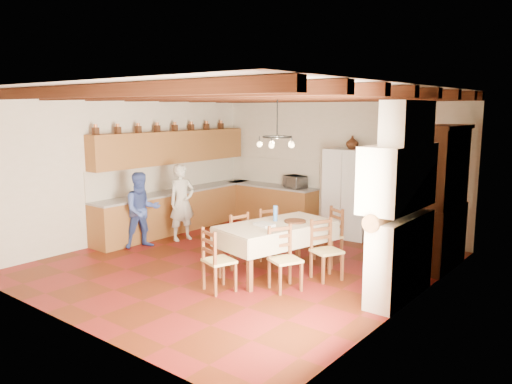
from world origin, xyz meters
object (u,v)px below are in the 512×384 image
(chair_left_near, at_px, (233,239))
(person_woman_blue, at_px, (142,210))
(chair_end_near, at_px, (219,259))
(microwave, at_px, (295,182))
(person_man, at_px, (182,202))
(chair_left_far, at_px, (263,232))
(chair_end_far, at_px, (328,235))
(chair_right_far, at_px, (327,250))
(hutch, at_px, (441,198))
(dining_table, at_px, (277,229))
(chair_right_near, at_px, (285,259))
(refrigerator, at_px, (350,193))
(person_woman_red, at_px, (386,230))

(chair_left_near, height_order, person_woman_blue, person_woman_blue)
(chair_end_near, distance_m, microwave, 4.42)
(person_man, bearing_deg, microwave, -10.89)
(chair_left_far, height_order, person_woman_blue, person_woman_blue)
(chair_end_far, bearing_deg, chair_right_far, -33.96)
(hutch, xyz_separation_m, chair_end_near, (-2.16, -3.17, -0.73))
(chair_left_far, relative_size, chair_right_far, 1.00)
(chair_left_far, xyz_separation_m, chair_end_near, (0.49, -1.71, 0.00))
(person_woman_blue, bearing_deg, dining_table, -61.43)
(chair_left_near, bearing_deg, person_man, -99.43)
(chair_right_near, xyz_separation_m, chair_end_far, (-0.23, 1.65, 0.00))
(chair_right_far, bearing_deg, chair_left_far, 104.17)
(refrigerator, bearing_deg, person_man, -140.27)
(chair_right_near, relative_size, chair_right_far, 1.00)
(hutch, height_order, chair_left_far, hutch)
(hutch, distance_m, dining_table, 2.84)
(chair_right_near, bearing_deg, microwave, 57.41)
(chair_left_far, height_order, person_woman_red, person_woman_red)
(chair_end_far, height_order, microwave, microwave)
(refrigerator, height_order, chair_right_near, refrigerator)
(dining_table, bearing_deg, person_woman_red, 28.75)
(hutch, bearing_deg, person_woman_blue, -154.17)
(person_man, xyz_separation_m, person_woman_red, (4.30, 0.32, 0.02))
(chair_left_near, distance_m, person_woman_blue, 2.20)
(hutch, distance_m, person_man, 4.99)
(hutch, bearing_deg, chair_end_far, -151.55)
(chair_right_far, bearing_deg, chair_left_near, 129.85)
(dining_table, height_order, chair_right_near, chair_right_near)
(dining_table, distance_m, chair_end_near, 1.22)
(chair_right_near, distance_m, chair_end_far, 1.66)
(hutch, bearing_deg, person_woman_red, -110.93)
(dining_table, relative_size, chair_end_near, 2.18)
(person_man, bearing_deg, refrigerator, -32.61)
(chair_left_near, bearing_deg, hutch, 137.77)
(chair_left_far, xyz_separation_m, microwave, (-0.96, 2.43, 0.56))
(chair_right_near, bearing_deg, chair_left_near, 100.24)
(person_woman_red, bearing_deg, refrigerator, -136.24)
(chair_left_far, xyz_separation_m, chair_right_far, (1.49, -0.27, 0.00))
(person_woman_red, bearing_deg, chair_right_far, -47.56)
(refrigerator, relative_size, chair_end_near, 1.95)
(refrigerator, bearing_deg, chair_left_far, -104.54)
(refrigerator, bearing_deg, person_woman_blue, -133.48)
(person_man, bearing_deg, person_woman_red, -71.85)
(chair_left_near, bearing_deg, refrigerator, 179.36)
(hutch, distance_m, chair_right_far, 2.22)
(chair_left_near, relative_size, person_man, 0.61)
(chair_end_near, bearing_deg, chair_right_near, -121.73)
(dining_table, xyz_separation_m, person_woman_blue, (-2.97, -0.36, -0.01))
(chair_left_near, height_order, chair_right_near, same)
(chair_left_near, bearing_deg, chair_end_near, 40.57)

